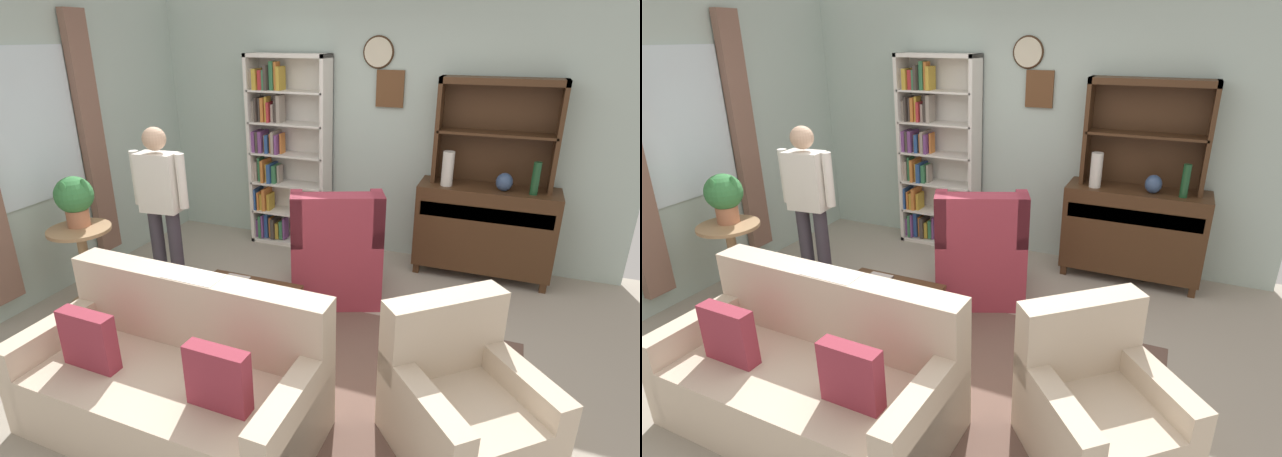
% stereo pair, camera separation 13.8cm
% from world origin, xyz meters
% --- Properties ---
extents(ground_plane, '(5.40, 4.60, 0.02)m').
position_xyz_m(ground_plane, '(0.00, 0.00, -0.01)').
color(ground_plane, '#9E9384').
extents(wall_back, '(5.00, 0.09, 2.80)m').
position_xyz_m(wall_back, '(0.00, 2.13, 1.41)').
color(wall_back, '#ADC1B7').
rests_on(wall_back, ground_plane).
extents(wall_left, '(0.16, 4.20, 2.80)m').
position_xyz_m(wall_left, '(-2.52, 0.01, 1.40)').
color(wall_left, '#ADC1B7').
rests_on(wall_left, ground_plane).
extents(area_rug, '(2.85, 2.01, 0.01)m').
position_xyz_m(area_rug, '(0.20, -0.30, 0.00)').
color(area_rug, brown).
rests_on(area_rug, ground_plane).
extents(bookshelf, '(0.90, 0.30, 2.10)m').
position_xyz_m(bookshelf, '(-1.02, 1.94, 1.05)').
color(bookshelf, silver).
rests_on(bookshelf, ground_plane).
extents(sideboard, '(1.30, 0.45, 0.92)m').
position_xyz_m(sideboard, '(1.18, 1.86, 0.51)').
color(sideboard, '#422816').
rests_on(sideboard, ground_plane).
extents(sideboard_hutch, '(1.10, 0.26, 1.00)m').
position_xyz_m(sideboard_hutch, '(1.18, 1.97, 1.56)').
color(sideboard_hutch, '#422816').
rests_on(sideboard_hutch, sideboard).
extents(vase_tall, '(0.11, 0.11, 0.33)m').
position_xyz_m(vase_tall, '(0.79, 1.78, 1.09)').
color(vase_tall, beige).
rests_on(vase_tall, sideboard).
extents(vase_round, '(0.15, 0.15, 0.17)m').
position_xyz_m(vase_round, '(1.31, 1.79, 1.01)').
color(vase_round, '#33476B').
rests_on(vase_round, sideboard).
extents(bottle_wine, '(0.07, 0.07, 0.30)m').
position_xyz_m(bottle_wine, '(1.57, 1.77, 1.07)').
color(bottle_wine, '#194223').
rests_on(bottle_wine, sideboard).
extents(couch_floral, '(1.82, 0.90, 0.90)m').
position_xyz_m(couch_floral, '(-0.38, -0.98, 0.31)').
color(couch_floral, beige).
rests_on(couch_floral, ground_plane).
extents(armchair_floral, '(1.08, 1.08, 0.88)m').
position_xyz_m(armchair_floral, '(1.27, -0.55, 0.29)').
color(armchair_floral, beige).
rests_on(armchair_floral, ground_plane).
extents(wingback_chair, '(1.03, 1.04, 1.05)m').
position_xyz_m(wingback_chair, '(-0.03, 0.90, 0.38)').
color(wingback_chair, maroon).
rests_on(wingback_chair, ground_plane).
extents(plant_stand, '(0.52, 0.52, 0.73)m').
position_xyz_m(plant_stand, '(-2.03, -0.03, 0.45)').
color(plant_stand, '#A87F56').
rests_on(plant_stand, ground_plane).
extents(potted_plant_large, '(0.32, 0.32, 0.44)m').
position_xyz_m(potted_plant_large, '(-2.06, 0.01, 0.99)').
color(potted_plant_large, '#AD6B4C').
rests_on(potted_plant_large, plant_stand).
extents(potted_plant_small, '(0.24, 0.24, 0.34)m').
position_xyz_m(potted_plant_small, '(-1.71, -0.26, 0.20)').
color(potted_plant_small, '#AD6B4C').
rests_on(potted_plant_small, ground_plane).
extents(person_reading, '(0.53, 0.24, 1.56)m').
position_xyz_m(person_reading, '(-1.48, 0.41, 0.91)').
color(person_reading, '#38333D').
rests_on(person_reading, ground_plane).
extents(coffee_table, '(0.80, 0.50, 0.42)m').
position_xyz_m(coffee_table, '(-0.46, 0.01, 0.35)').
color(coffee_table, '#422816').
rests_on(coffee_table, ground_plane).
extents(book_stack, '(0.19, 0.16, 0.10)m').
position_xyz_m(book_stack, '(-0.52, -0.00, 0.47)').
color(book_stack, '#337247').
rests_on(book_stack, coffee_table).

